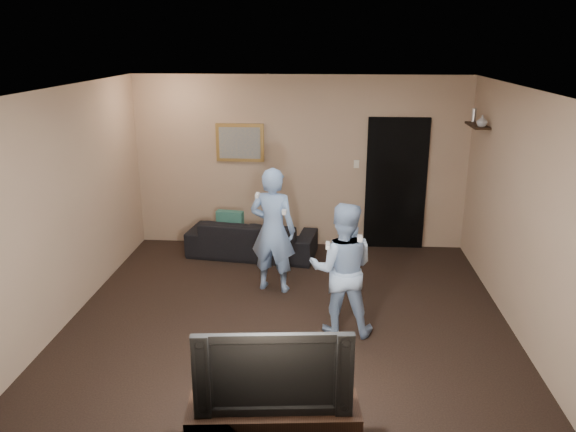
# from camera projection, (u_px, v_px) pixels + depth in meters

# --- Properties ---
(ground) EXTENTS (5.00, 5.00, 0.00)m
(ground) POSITION_uv_depth(u_px,v_px,m) (288.00, 319.00, 6.48)
(ground) COLOR black
(ground) RESTS_ON ground
(ceiling) EXTENTS (5.00, 5.00, 0.04)m
(ceiling) POSITION_uv_depth(u_px,v_px,m) (288.00, 89.00, 5.69)
(ceiling) COLOR silver
(ceiling) RESTS_ON wall_back
(wall_back) EXTENTS (5.00, 0.04, 2.60)m
(wall_back) POSITION_uv_depth(u_px,v_px,m) (300.00, 163.00, 8.46)
(wall_back) COLOR tan
(wall_back) RESTS_ON ground
(wall_front) EXTENTS (5.00, 0.04, 2.60)m
(wall_front) POSITION_uv_depth(u_px,v_px,m) (262.00, 322.00, 3.71)
(wall_front) COLOR tan
(wall_front) RESTS_ON ground
(wall_left) EXTENTS (0.04, 5.00, 2.60)m
(wall_left) POSITION_uv_depth(u_px,v_px,m) (65.00, 207.00, 6.25)
(wall_left) COLOR tan
(wall_left) RESTS_ON ground
(wall_right) EXTENTS (0.04, 5.00, 2.60)m
(wall_right) POSITION_uv_depth(u_px,v_px,m) (524.00, 216.00, 5.92)
(wall_right) COLOR tan
(wall_right) RESTS_ON ground
(sofa) EXTENTS (1.94, 0.97, 0.54)m
(sofa) POSITION_uv_depth(u_px,v_px,m) (252.00, 238.00, 8.31)
(sofa) COLOR black
(sofa) RESTS_ON ground
(throw_pillow) EXTENTS (0.41, 0.19, 0.40)m
(throw_pillow) POSITION_uv_depth(u_px,v_px,m) (230.00, 224.00, 8.27)
(throw_pillow) COLOR #1B514A
(throw_pillow) RESTS_ON sofa
(painting_frame) EXTENTS (0.72, 0.05, 0.57)m
(painting_frame) POSITION_uv_depth(u_px,v_px,m) (240.00, 143.00, 8.41)
(painting_frame) COLOR olive
(painting_frame) RESTS_ON wall_back
(painting_canvas) EXTENTS (0.62, 0.01, 0.47)m
(painting_canvas) POSITION_uv_depth(u_px,v_px,m) (240.00, 143.00, 8.38)
(painting_canvas) COLOR slate
(painting_canvas) RESTS_ON painting_frame
(doorway) EXTENTS (0.90, 0.06, 2.00)m
(doorway) POSITION_uv_depth(u_px,v_px,m) (396.00, 184.00, 8.43)
(doorway) COLOR black
(doorway) RESTS_ON ground
(light_switch) EXTENTS (0.08, 0.02, 0.12)m
(light_switch) POSITION_uv_depth(u_px,v_px,m) (356.00, 164.00, 8.38)
(light_switch) COLOR silver
(light_switch) RESTS_ON wall_back
(wall_shelf) EXTENTS (0.20, 0.60, 0.03)m
(wall_shelf) POSITION_uv_depth(u_px,v_px,m) (477.00, 125.00, 7.43)
(wall_shelf) COLOR black
(wall_shelf) RESTS_ON wall_right
(shelf_vase) EXTENTS (0.15, 0.15, 0.14)m
(shelf_vase) POSITION_uv_depth(u_px,v_px,m) (482.00, 121.00, 7.21)
(shelf_vase) COLOR #B1B0B5
(shelf_vase) RESTS_ON wall_shelf
(shelf_figurine) EXTENTS (0.06, 0.06, 0.18)m
(shelf_figurine) POSITION_uv_depth(u_px,v_px,m) (474.00, 115.00, 7.62)
(shelf_figurine) COLOR silver
(shelf_figurine) RESTS_ON wall_shelf
(tv_console) EXTENTS (1.32, 0.54, 0.46)m
(tv_console) POSITION_uv_depth(u_px,v_px,m) (274.00, 431.00, 4.25)
(tv_console) COLOR black
(tv_console) RESTS_ON ground
(television) EXTENTS (1.15, 0.26, 0.66)m
(television) POSITION_uv_depth(u_px,v_px,m) (273.00, 367.00, 4.08)
(television) COLOR black
(television) RESTS_ON tv_console
(wii_player_left) EXTENTS (0.65, 0.54, 1.60)m
(wii_player_left) POSITION_uv_depth(u_px,v_px,m) (273.00, 230.00, 7.02)
(wii_player_left) COLOR #7FA4DD
(wii_player_left) RESTS_ON ground
(wii_player_right) EXTENTS (0.74, 0.58, 1.47)m
(wii_player_right) POSITION_uv_depth(u_px,v_px,m) (342.00, 269.00, 5.99)
(wii_player_right) COLOR #97B4DC
(wii_player_right) RESTS_ON ground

